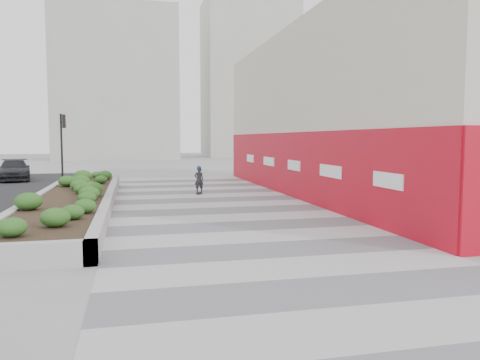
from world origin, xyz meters
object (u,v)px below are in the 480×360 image
object	(u,v)px
car_dark	(14,170)
planter	(73,197)
traffic_signal_near	(63,138)
skateboarder	(199,180)

from	to	relation	value
car_dark	planter	bearing A→B (deg)	-80.73
traffic_signal_near	skateboarder	distance (m)	10.23
skateboarder	car_dark	xyz separation A→B (m)	(-10.70, 10.44, -0.03)
planter	traffic_signal_near	distance (m)	10.90
traffic_signal_near	skateboarder	bearing A→B (deg)	-44.31
car_dark	skateboarder	bearing A→B (deg)	-55.69
skateboarder	traffic_signal_near	bearing A→B (deg)	153.68
planter	car_dark	xyz separation A→B (m)	(-5.25, 13.94, 0.26)
planter	skateboarder	bearing A→B (deg)	32.76
traffic_signal_near	car_dark	size ratio (longest dim) A/B	0.89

